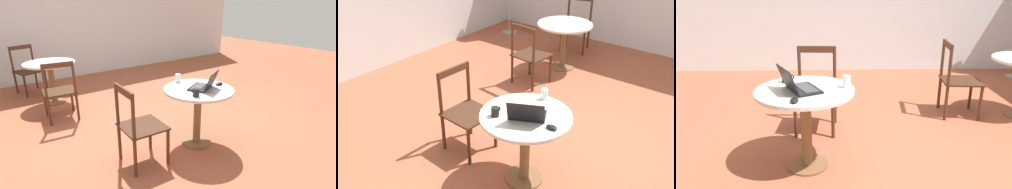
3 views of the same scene
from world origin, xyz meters
The scene contains 11 objects.
ground_plane centered at (0.00, 0.00, 0.00)m, with size 16.00×16.00×0.00m, color #9E5138.
wall_side centered at (3.23, 0.00, 1.35)m, with size 0.06×9.40×2.70m.
cafe_table_near centered at (-0.71, -0.06, 0.56)m, with size 0.81×0.81×0.71m.
cafe_table_mid centered at (1.75, 0.99, 0.56)m, with size 0.81×0.81×0.71m.
chair_near_back centered at (-0.67, 0.72, 0.44)m, with size 0.46×0.46×0.88m.
chair_mid_left centered at (0.97, 1.07, 0.44)m, with size 0.47×0.47×0.88m.
chair_mid_right centered at (2.56, 1.22, 0.44)m, with size 0.53×0.53×0.88m.
laptop centered at (-0.75, -0.10, 0.75)m, with size 0.39×0.40×0.21m.
mouse centered at (-0.76, -0.35, 0.72)m, with size 0.06×0.10×0.03m.
mug centered at (-0.89, 0.14, 0.75)m, with size 0.11×0.07×0.08m.
drinking_glass centered at (-0.37, -0.02, 0.76)m, with size 0.07×0.07×0.10m.
Camera 1 is at (-2.81, 1.93, 1.66)m, focal length 28.00 mm.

